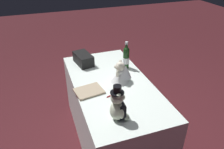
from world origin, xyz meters
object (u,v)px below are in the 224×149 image
signing_pen (113,94)px  gift_case_black (83,59)px  teddy_bear_groom (118,106)px  champagne_bottle (126,57)px  guestbook (89,91)px  teddy_bear_bride (121,73)px

signing_pen → gift_case_black: gift_case_black is taller
teddy_bear_groom → champagne_bottle: bearing=153.4°
gift_case_black → guestbook: 0.59m
teddy_bear_bride → guestbook: 0.38m
teddy_bear_groom → champagne_bottle: size_ratio=1.00×
teddy_bear_groom → guestbook: (-0.44, -0.13, -0.11)m
teddy_bear_groom → gift_case_black: 1.03m
teddy_bear_groom → signing_pen: size_ratio=2.30×
champagne_bottle → signing_pen: champagne_bottle is taller
signing_pen → gift_case_black: size_ratio=0.45×
champagne_bottle → gift_case_black: champagne_bottle is taller
signing_pen → gift_case_black: (-0.71, -0.12, 0.06)m
teddy_bear_bride → champagne_bottle: size_ratio=0.77×
teddy_bear_groom → signing_pen: teddy_bear_groom is taller
teddy_bear_groom → signing_pen: (-0.32, 0.07, -0.12)m
teddy_bear_groom → champagne_bottle: champagne_bottle is taller
teddy_bear_bride → signing_pen: (0.20, -0.16, -0.09)m
teddy_bear_bride → guestbook: (0.08, -0.36, -0.09)m
teddy_bear_bride → champagne_bottle: champagne_bottle is taller
guestbook → teddy_bear_groom: bearing=7.5°
champagne_bottle → guestbook: bearing=-57.2°
champagne_bottle → guestbook: size_ratio=1.22×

